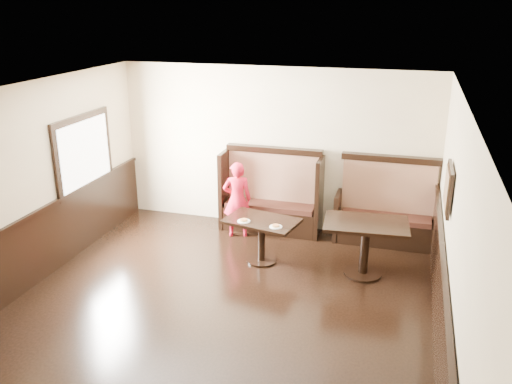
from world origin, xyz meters
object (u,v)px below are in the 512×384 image
at_px(booth_neighbor, 386,214).
at_px(child, 237,200).
at_px(booth_main, 272,200).
at_px(table_main, 262,230).
at_px(table_neighbor, 365,236).

height_order(booth_neighbor, child, booth_neighbor).
bearing_deg(booth_main, table_main, -82.17).
height_order(booth_neighbor, table_neighbor, booth_neighbor).
bearing_deg(table_main, table_neighbor, 12.08).
relative_size(booth_neighbor, child, 1.26).
xyz_separation_m(booth_main, table_main, (0.18, -1.29, 0.00)).
bearing_deg(table_main, booth_neighbor, 47.81).
distance_m(table_main, table_neighbor, 1.55).
xyz_separation_m(table_main, child, (-0.66, 0.82, 0.13)).
height_order(booth_main, table_neighbor, booth_main).
bearing_deg(table_neighbor, table_main, 175.53).
relative_size(booth_main, table_neighbor, 1.40).
xyz_separation_m(booth_main, booth_neighbor, (1.95, -0.00, -0.05)).
bearing_deg(booth_main, table_neighbor, -36.56).
bearing_deg(booth_neighbor, booth_main, 179.95).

